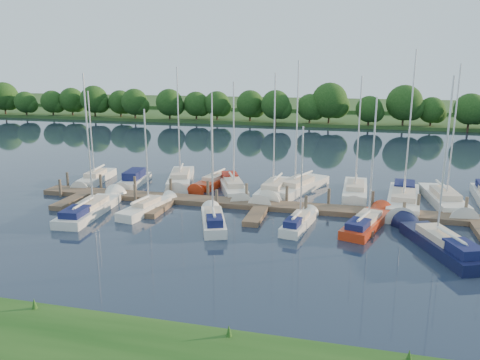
% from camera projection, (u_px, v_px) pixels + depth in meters
% --- Properties ---
extents(ground, '(260.00, 260.00, 0.00)m').
position_uv_depth(ground, '(240.00, 242.00, 30.83)').
color(ground, '#1A2235').
rests_on(ground, ground).
extents(dock, '(40.00, 6.00, 0.40)m').
position_uv_depth(dock, '(262.00, 207.00, 37.67)').
color(dock, '#4E3D2C').
rests_on(dock, ground).
extents(mooring_pilings, '(38.24, 2.84, 2.00)m').
position_uv_depth(mooring_pilings, '(264.00, 199.00, 38.63)').
color(mooring_pilings, '#473D33').
rests_on(mooring_pilings, ground).
extents(far_shore, '(180.00, 30.00, 0.60)m').
position_uv_depth(far_shore, '(324.00, 117.00, 101.40)').
color(far_shore, '#27461B').
rests_on(far_shore, ground).
extents(distant_hill, '(220.00, 40.00, 1.40)m').
position_uv_depth(distant_hill, '(331.00, 106.00, 124.84)').
color(distant_hill, '#325525').
rests_on(distant_hill, ground).
extents(treeline, '(146.83, 10.21, 8.28)m').
position_uv_depth(treeline, '(326.00, 104.00, 87.86)').
color(treeline, '#38281C').
rests_on(treeline, ground).
extents(sailboat_n_0, '(2.49, 7.29, 9.38)m').
position_uv_depth(sailboat_n_0, '(96.00, 179.00, 46.57)').
color(sailboat_n_0, silver).
rests_on(sailboat_n_0, ground).
extents(motorboat, '(2.34, 6.25, 1.73)m').
position_uv_depth(motorboat, '(134.00, 181.00, 45.55)').
color(motorboat, silver).
rests_on(motorboat, ground).
extents(sailboat_n_2, '(4.24, 9.19, 11.63)m').
position_uv_depth(sailboat_n_2, '(181.00, 180.00, 46.29)').
color(sailboat_n_2, silver).
rests_on(sailboat_n_2, ground).
extents(sailboat_n_3, '(2.81, 7.28, 9.24)m').
position_uv_depth(sailboat_n_3, '(214.00, 182.00, 45.36)').
color(sailboat_n_3, '#B82D11').
rests_on(sailboat_n_3, ground).
extents(sailboat_n_4, '(4.51, 7.95, 10.41)m').
position_uv_depth(sailboat_n_4, '(233.00, 188.00, 42.94)').
color(sailboat_n_4, silver).
rests_on(sailboat_n_4, ground).
extents(sailboat_n_5, '(2.70, 8.78, 11.20)m').
position_uv_depth(sailboat_n_5, '(274.00, 192.00, 42.02)').
color(sailboat_n_5, silver).
rests_on(sailboat_n_5, ground).
extents(sailboat_n_6, '(5.06, 9.53, 12.23)m').
position_uv_depth(sailboat_n_6, '(296.00, 189.00, 42.97)').
color(sailboat_n_6, silver).
rests_on(sailboat_n_6, ground).
extents(sailboat_n_7, '(2.13, 8.54, 10.90)m').
position_uv_depth(sailboat_n_7, '(355.00, 192.00, 41.89)').
color(sailboat_n_7, silver).
rests_on(sailboat_n_7, ground).
extents(sailboat_n_8, '(3.34, 10.44, 13.02)m').
position_uv_depth(sailboat_n_8, '(403.00, 201.00, 38.98)').
color(sailboat_n_8, silver).
rests_on(sailboat_n_8, ground).
extents(sailboat_n_9, '(3.16, 9.45, 11.95)m').
position_uv_depth(sailboat_n_9, '(445.00, 202.00, 38.98)').
color(sailboat_n_9, silver).
rests_on(sailboat_n_9, ground).
extents(sailboat_s_0, '(2.73, 8.92, 11.17)m').
position_uv_depth(sailboat_s_0, '(91.00, 210.00, 36.74)').
color(sailboat_s_0, silver).
rests_on(sailboat_s_0, ground).
extents(sailboat_s_1, '(2.45, 6.57, 8.49)m').
position_uv_depth(sailboat_s_1, '(147.00, 208.00, 37.16)').
color(sailboat_s_1, silver).
rests_on(sailboat_s_1, ground).
extents(sailboat_s_2, '(3.37, 6.45, 8.52)m').
position_uv_depth(sailboat_s_2, '(213.00, 221.00, 33.90)').
color(sailboat_s_2, silver).
rests_on(sailboat_s_2, ground).
extents(sailboat_s_3, '(2.14, 5.87, 7.61)m').
position_uv_depth(sailboat_s_3, '(299.00, 223.00, 33.56)').
color(sailboat_s_3, silver).
rests_on(sailboat_s_3, ground).
extents(sailboat_s_4, '(3.66, 7.58, 9.59)m').
position_uv_depth(sailboat_s_4, '(367.00, 223.00, 33.59)').
color(sailboat_s_4, '#B82D11').
rests_on(sailboat_s_4, ground).
extents(sailboat_s_5, '(4.70, 8.67, 11.22)m').
position_uv_depth(sailboat_s_5, '(440.00, 245.00, 29.49)').
color(sailboat_s_5, black).
rests_on(sailboat_s_5, ground).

